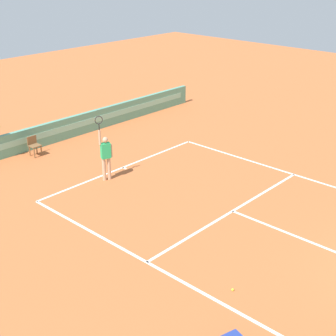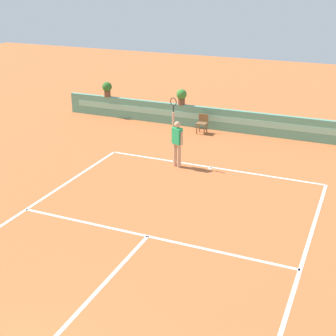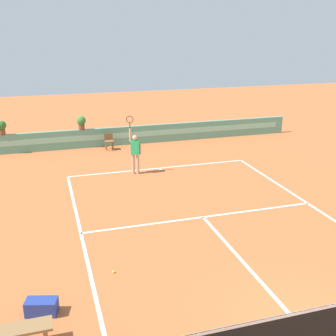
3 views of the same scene
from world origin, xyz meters
TOP-DOWN VIEW (x-y plane):
  - ground_plane at (0.00, 6.00)m, footprint 60.00×60.00m
  - court_lines at (0.00, 6.72)m, footprint 8.32×11.94m
  - net at (0.00, 0.00)m, footprint 8.92×0.10m
  - back_wall_barrier at (0.00, 16.39)m, footprint 18.00×0.21m
  - ball_kid_chair at (-1.68, 15.66)m, footprint 0.44×0.44m
  - bench_courtside at (-5.92, 1.67)m, footprint 1.60×0.44m
  - gear_bag at (-5.35, 2.68)m, footprint 0.77×0.54m
  - tennis_player at (-1.21, 11.48)m, footprint 0.59×0.34m
  - tennis_ball_near_baseline at (-3.51, 3.86)m, footprint 0.07×0.07m
  - potted_plant_left at (-2.99, 16.39)m, footprint 0.48×0.48m
  - potted_plant_far_left at (-6.93, 16.39)m, footprint 0.48×0.48m

SIDE VIEW (x-z plane):
  - ground_plane at x=0.00m, z-range 0.00..0.00m
  - court_lines at x=0.00m, z-range 0.00..0.01m
  - tennis_ball_near_baseline at x=-3.51m, z-range 0.00..0.07m
  - gear_bag at x=-5.35m, z-range 0.00..0.36m
  - bench_courtside at x=-5.92m, z-range 0.12..0.63m
  - ball_kid_chair at x=-1.68m, z-range 0.05..0.90m
  - back_wall_barrier at x=0.00m, z-range 0.00..1.00m
  - net at x=0.00m, z-range 0.01..1.01m
  - tennis_player at x=-1.21m, z-range -0.24..2.34m
  - potted_plant_left at x=-2.99m, z-range 1.05..1.78m
  - potted_plant_far_left at x=-6.93m, z-range 1.05..1.78m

